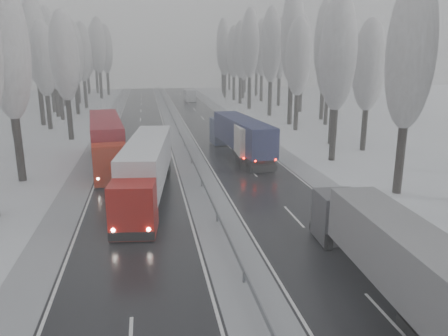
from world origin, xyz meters
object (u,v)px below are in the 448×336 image
object	(u,v)px
truck_cream_box	(240,133)
truck_red_red	(106,139)
truck_blue_box	(239,134)
box_truck_distant	(190,95)
truck_red_white	(146,167)
truck_grey_tarp	(397,256)

from	to	relation	value
truck_cream_box	truck_red_red	xyz separation A→B (m)	(-13.91, -2.87, 0.35)
truck_blue_box	truck_red_red	world-z (taller)	truck_red_red
truck_cream_box	box_truck_distant	bearing A→B (deg)	92.21
box_truck_distant	truck_red_white	xyz separation A→B (m)	(-10.38, -70.83, 1.16)
box_truck_distant	truck_red_red	xyz separation A→B (m)	(-14.13, -59.51, 1.27)
truck_grey_tarp	truck_blue_box	xyz separation A→B (m)	(-0.70, 29.10, 0.23)
truck_grey_tarp	box_truck_distant	size ratio (longest dim) A/B	2.04
truck_blue_box	truck_red_white	size ratio (longest dim) A/B	0.96
truck_red_red	truck_blue_box	bearing A→B (deg)	-0.27
truck_grey_tarp	truck_blue_box	size ratio (longest dim) A/B	0.91
truck_blue_box	truck_red_red	distance (m)	13.67
truck_grey_tarp	truck_red_white	xyz separation A→B (m)	(-10.54, 16.29, 0.32)
truck_blue_box	box_truck_distant	bearing A→B (deg)	83.75
truck_cream_box	truck_grey_tarp	bearing A→B (deg)	-86.84
truck_blue_box	box_truck_distant	xyz separation A→B (m)	(0.54, 58.01, -1.06)
truck_blue_box	box_truck_distant	world-z (taller)	truck_blue_box
truck_blue_box	truck_red_white	bearing A→B (deg)	-133.24
truck_cream_box	box_truck_distant	size ratio (longest dim) A/B	2.12
box_truck_distant	truck_red_red	size ratio (longest dim) A/B	0.41
truck_red_white	truck_red_red	world-z (taller)	truck_red_red
truck_grey_tarp	truck_red_red	bearing A→B (deg)	120.15
truck_blue_box	truck_cream_box	distance (m)	1.42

